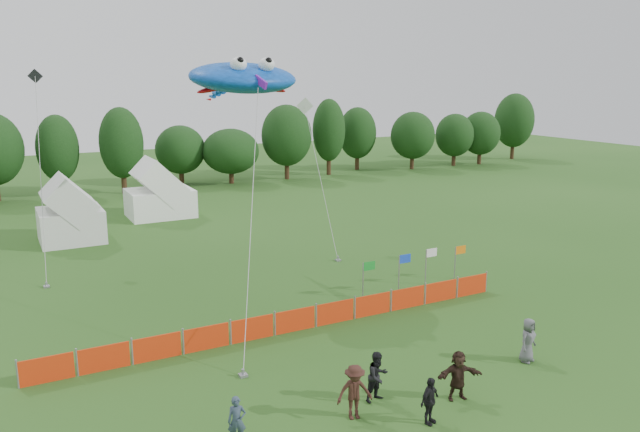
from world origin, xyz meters
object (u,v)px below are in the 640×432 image
tent_left (70,215)px  tent_right (160,194)px  spectator_c (355,392)px  spectator_f (458,375)px  stingray_kite (241,78)px  spectator_a (237,421)px  spectator_d (430,401)px  spectator_e (528,340)px  spectator_b (378,377)px  barrier_fence (295,320)px

tent_left → tent_right: tent_left is taller
tent_left → spectator_c: 28.65m
spectator_f → stingray_kite: 18.46m
tent_right → spectator_a: 33.10m
tent_left → spectator_a: bearing=-87.0°
tent_right → spectator_f: (1.92, -33.58, -0.92)m
tent_right → spectator_d: size_ratio=3.18×
spectator_e → spectator_f: (-4.32, -1.01, -0.00)m
spectator_b → spectator_d: (0.67, -2.01, -0.10)m
tent_left → spectator_e: (13.44, -27.72, -0.94)m
tent_right → spectator_a: bearing=-100.0°
barrier_fence → spectator_c: size_ratio=11.80×
spectator_a → spectator_c: (3.88, -0.40, 0.16)m
barrier_fence → spectator_a: 8.69m
tent_right → stingray_kite: size_ratio=0.28×
spectator_d → spectator_f: size_ratio=0.90×
spectator_e → spectator_a: bearing=163.5°
spectator_b → spectator_e: bearing=-12.0°
spectator_b → tent_right: bearing=78.7°
spectator_b → spectator_c: 1.43m
spectator_b → spectator_f: bearing=-36.2°
tent_left → barrier_fence: bearing=-72.1°
tent_right → spectator_b: (-0.57, -32.37, -0.91)m
spectator_c → spectator_e: spectator_c is taller
tent_right → spectator_b: bearing=-91.0°
barrier_fence → spectator_a: bearing=-127.2°
spectator_b → spectator_f: spectator_b is taller
spectator_c → spectator_e: (8.11, 0.41, -0.05)m
spectator_f → spectator_b: bearing=169.2°
barrier_fence → spectator_f: 8.28m
spectator_e → spectator_c: bearing=166.4°
spectator_b → spectator_c: spectator_c is taller
spectator_b → spectator_d: bearing=-82.0°
stingray_kite → spectator_d: bearing=-90.4°
spectator_d → spectator_b: bearing=89.1°
spectator_f → spectator_e: bearing=28.2°
tent_right → barrier_fence: tent_right is taller
spectator_a → spectator_c: spectator_c is taller
spectator_c → spectator_d: size_ratio=1.17×
barrier_fence → stingray_kite: bearing=84.7°
barrier_fence → spectator_c: bearing=-100.6°
spectator_b → spectator_e: spectator_b is taller
spectator_e → stingray_kite: (-6.03, 14.46, 9.92)m
spectator_f → stingray_kite: (-1.71, 15.47, 9.92)m
spectator_d → stingray_kite: stingray_kite is taller
spectator_f → spectator_a: bearing=-172.4°
tent_left → spectator_e: tent_left is taller
tent_left → spectator_a: (1.45, -27.73, -1.05)m
spectator_a → spectator_d: (5.84, -1.80, 0.02)m
spectator_b → spectator_c: (-1.29, -0.61, 0.04)m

